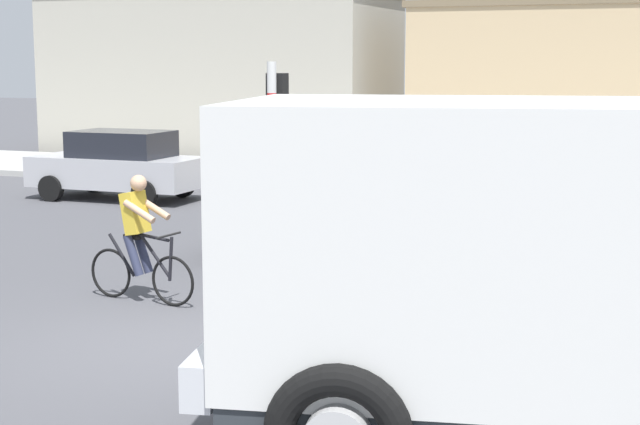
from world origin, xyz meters
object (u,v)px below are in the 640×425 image
Objects in this scene: truck_foreground at (558,256)px; car_white_mid at (336,210)px; car_red_near at (118,165)px; pedestrian_near_kerb at (521,179)px; traffic_light_pole at (275,149)px; cyclist at (139,239)px.

car_white_mid is (-4.36, 6.82, -0.85)m from truck_foreground.
truck_foreground is 8.14m from car_white_mid.
pedestrian_near_kerb is at bearing 1.64° from car_red_near.
truck_foreground is 5.62m from traffic_light_pole.
truck_foreground reaches higher than car_red_near.
car_red_near is (-7.35, 7.79, -1.25)m from traffic_light_pole.
car_red_near and car_white_mid have the same top height.
traffic_light_pole is 0.80× the size of car_red_near.
cyclist is 1.06× the size of pedestrian_near_kerb.
truck_foreground is at bearing -79.48° from pedestrian_near_kerb.
traffic_light_pole is (-4.11, 3.81, 0.40)m from truck_foreground.
cyclist reaches higher than car_red_near.
truck_foreground is at bearing -57.44° from car_white_mid.
traffic_light_pole reaches higher than car_red_near.
car_white_mid is at bearing 67.01° from cyclist.
traffic_light_pole is at bearing -103.35° from pedestrian_near_kerb.
pedestrian_near_kerb is (1.91, 8.05, -1.22)m from traffic_light_pole.
cyclist is 0.54× the size of traffic_light_pole.
car_red_near is 8.56m from car_white_mid.
cyclist is 10.02m from car_red_near.
truck_foreground is at bearing -45.33° from car_red_near.
car_red_near is at bearing -178.36° from pedestrian_near_kerb.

